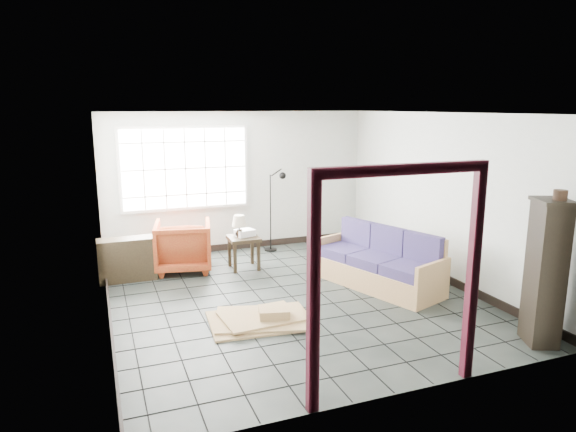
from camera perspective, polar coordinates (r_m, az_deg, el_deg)
name	(u,v)px	position (r m, az deg, el deg)	size (l,w,h in m)	color
ground	(292,296)	(7.49, 0.40, -8.93)	(5.50, 5.50, 0.00)	black
room_shell	(291,181)	(7.09, 0.33, 3.91)	(5.02, 5.52, 2.61)	silver
window_panel	(185,168)	(9.41, -11.36, 5.22)	(2.32, 0.08, 1.52)	silver
doorway_trim	(400,254)	(4.77, 12.29, -4.14)	(1.80, 0.08, 2.20)	#380C17
futon_sofa	(380,265)	(7.96, 10.14, -5.38)	(1.40, 2.16, 0.90)	#996545
armchair	(183,243)	(8.70, -11.57, -3.00)	(0.89, 0.84, 0.92)	maroon
side_table	(244,242)	(8.64, -4.95, -2.93)	(0.51, 0.51, 0.55)	black
table_lamp	(239,222)	(8.54, -5.44, -0.66)	(0.30, 0.30, 0.37)	black
projector	(245,233)	(8.66, -4.83, -1.87)	(0.36, 0.31, 0.11)	silver
floor_lamp	(276,207)	(9.64, -1.30, 0.97)	(0.47, 0.30, 1.55)	black
console_shelf	(127,259)	(8.46, -17.44, -4.62)	(0.87, 0.35, 0.68)	black
tall_shelf	(545,272)	(6.51, 26.70, -5.54)	(0.51, 0.56, 1.70)	black
pot	(560,195)	(6.28, 28.01, 2.07)	(0.18, 0.18, 0.11)	black
open_box	(394,271)	(8.23, 11.70, -6.05)	(0.87, 0.60, 0.45)	olive
cardboard_pile	(262,318)	(6.67, -2.86, -11.25)	(1.36, 1.12, 0.19)	olive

